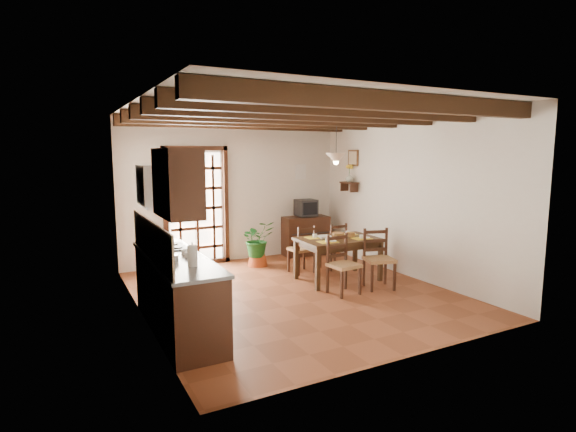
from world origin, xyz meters
TOP-DOWN VIEW (x-y plane):
  - ground_plane at (0.00, 0.00)m, footprint 5.00×5.00m
  - room_shell at (0.00, 0.00)m, footprint 4.52×5.02m
  - ceiling_beams at (0.00, 0.00)m, footprint 4.50×4.34m
  - french_door at (-0.80, 2.45)m, footprint 1.26×0.11m
  - kitchen_counter at (-1.96, -0.60)m, footprint 0.64×2.25m
  - upper_cabinet at (-2.08, -1.30)m, footprint 0.35×0.80m
  - range_hood at (-2.05, -0.05)m, footprint 0.38×0.60m
  - counter_items at (-1.95, -0.51)m, footprint 0.50×1.43m
  - dining_table at (1.01, 0.31)m, footprint 1.36×0.89m
  - chair_near_left at (0.66, -0.36)m, footprint 0.45×0.44m
  - chair_near_right at (1.33, -0.38)m, footprint 0.54×0.52m
  - chair_far_left at (0.70, 1.00)m, footprint 0.43×0.42m
  - chair_far_right at (1.36, 0.98)m, footprint 0.43×0.41m
  - table_setting at (1.01, 0.31)m, footprint 0.97×0.65m
  - table_bowl at (0.77, 0.36)m, footprint 0.23×0.23m
  - sideboard at (1.49, 2.23)m, footprint 0.99×0.50m
  - crt_tv at (1.49, 2.22)m, footprint 0.41×0.38m
  - fuse_box at (1.50, 2.48)m, footprint 0.25×0.03m
  - plant_pot at (0.19, 1.83)m, footprint 0.39×0.39m
  - potted_plant at (0.19, 1.83)m, footprint 1.65×1.43m
  - wall_shelf at (2.14, 1.60)m, footprint 0.20×0.42m
  - shelf_vase at (2.14, 1.60)m, footprint 0.15×0.15m
  - shelf_flowers at (2.14, 1.60)m, footprint 0.14×0.14m
  - framed_picture at (2.22, 1.60)m, footprint 0.03×0.32m
  - pendant_lamp at (1.01, 0.41)m, footprint 0.36×0.36m

SIDE VIEW (x-z plane):
  - ground_plane at x=0.00m, z-range 0.00..0.00m
  - plant_pot at x=0.19m, z-range -0.01..0.23m
  - chair_far_right at x=1.36m, z-range -0.16..0.71m
  - chair_far_left at x=0.70m, z-range -0.16..0.71m
  - chair_near_left at x=0.66m, z-range -0.17..0.74m
  - chair_near_right at x=1.33m, z-range -0.18..0.77m
  - sideboard at x=1.49m, z-range 0.00..0.82m
  - kitchen_counter at x=-1.96m, z-range -0.22..1.16m
  - potted_plant at x=0.19m, z-range -0.32..1.46m
  - dining_table at x=1.01m, z-range 0.27..0.99m
  - table_setting at x=1.01m, z-range 0.68..0.77m
  - table_bowl at x=0.77m, z-range 0.72..0.78m
  - counter_items at x=-1.95m, z-range 0.83..1.08m
  - crt_tv at x=1.49m, z-range 0.84..1.18m
  - french_door at x=-0.80m, z-range 0.02..2.34m
  - wall_shelf at x=2.14m, z-range 1.41..1.61m
  - shelf_vase at x=2.14m, z-range 1.57..1.73m
  - range_hood at x=-2.05m, z-range 1.46..2.00m
  - fuse_box at x=1.50m, z-range 1.59..1.91m
  - room_shell at x=0.00m, z-range 0.41..3.22m
  - upper_cabinet at x=-2.08m, z-range 1.50..2.20m
  - shelf_flowers at x=2.14m, z-range 1.68..2.04m
  - framed_picture at x=2.22m, z-range 1.89..2.21m
  - pendant_lamp at x=1.01m, z-range 1.66..2.50m
  - ceiling_beams at x=0.00m, z-range 2.59..2.79m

